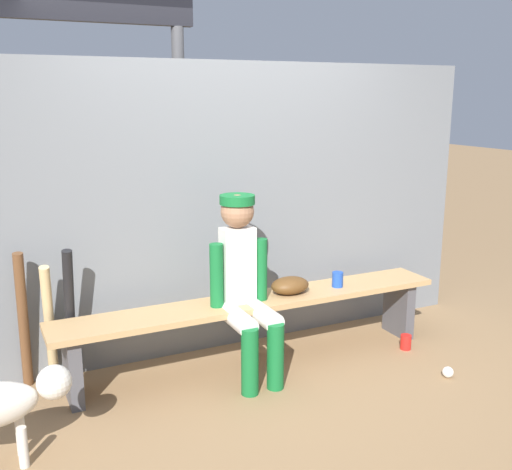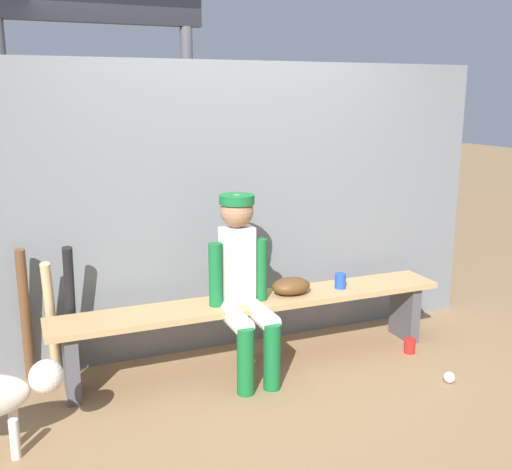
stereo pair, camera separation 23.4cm
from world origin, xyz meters
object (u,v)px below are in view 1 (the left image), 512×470
(bat_wood_dark, at_px, (23,321))
(scoreboard, at_px, (97,32))
(baseball_glove, at_px, (290,285))
(bat_wood_natural, at_px, (49,324))
(dugout_bench, at_px, (256,313))
(bat_aluminum_black, at_px, (70,317))
(baseball, at_px, (448,372))
(cup_on_ground, at_px, (406,342))
(player_seated, at_px, (245,280))
(cup_on_bench, at_px, (338,279))

(bat_wood_dark, relative_size, scoreboard, 0.27)
(baseball_glove, distance_m, bat_wood_natural, 1.62)
(dugout_bench, height_order, bat_wood_dark, bat_wood_dark)
(bat_aluminum_black, distance_m, baseball, 2.51)
(dugout_bench, relative_size, baseball, 37.53)
(bat_wood_natural, relative_size, cup_on_ground, 7.57)
(baseball, height_order, scoreboard, scoreboard)
(bat_wood_dark, bearing_deg, player_seated, -17.54)
(bat_aluminum_black, relative_size, bat_wood_natural, 1.11)
(dugout_bench, height_order, cup_on_bench, cup_on_bench)
(bat_aluminum_black, relative_size, scoreboard, 0.28)
(cup_on_bench, height_order, scoreboard, scoreboard)
(dugout_bench, bearing_deg, bat_wood_natural, 167.24)
(baseball, height_order, cup_on_bench, cup_on_bench)
(bat_wood_natural, distance_m, baseball, 2.63)
(baseball, bearing_deg, scoreboard, 132.35)
(cup_on_ground, bearing_deg, baseball, -95.18)
(scoreboard, bearing_deg, baseball_glove, -50.81)
(cup_on_bench, bearing_deg, baseball_glove, 177.91)
(baseball_glove, relative_size, bat_aluminum_black, 0.30)
(baseball, bearing_deg, bat_aluminum_black, 156.21)
(dugout_bench, xyz_separation_m, baseball_glove, (0.26, 0.00, 0.16))
(dugout_bench, relative_size, cup_on_ground, 25.25)
(dugout_bench, bearing_deg, baseball, -35.12)
(dugout_bench, bearing_deg, cup_on_ground, -13.26)
(baseball_glove, relative_size, baseball, 3.78)
(baseball_glove, distance_m, cup_on_ground, 1.01)
(player_seated, bearing_deg, baseball, -27.95)
(player_seated, xyz_separation_m, bat_aluminum_black, (-1.06, 0.36, -0.20))
(bat_wood_natural, xyz_separation_m, cup_on_ground, (2.43, -0.56, -0.36))
(dugout_bench, xyz_separation_m, bat_aluminum_black, (-1.20, 0.25, 0.08))
(baseball_glove, bearing_deg, bat_wood_natural, 169.31)
(bat_wood_dark, bearing_deg, bat_wood_natural, -4.42)
(baseball, xyz_separation_m, cup_on_bench, (-0.41, 0.73, 0.50))
(baseball_glove, xyz_separation_m, bat_wood_dark, (-1.74, 0.31, -0.08))
(bat_wood_dark, distance_m, cup_on_ground, 2.67)
(bat_wood_natural, bearing_deg, cup_on_ground, -12.99)
(bat_wood_dark, height_order, cup_on_ground, bat_wood_dark)
(dugout_bench, distance_m, cup_on_bench, 0.67)
(cup_on_ground, bearing_deg, cup_on_bench, 151.56)
(bat_wood_natural, distance_m, cup_on_ground, 2.52)
(baseball_glove, height_order, bat_aluminum_black, bat_aluminum_black)
(cup_on_ground, bearing_deg, dugout_bench, 166.74)
(bat_wood_natural, relative_size, scoreboard, 0.25)
(player_seated, xyz_separation_m, cup_on_ground, (1.24, -0.15, -0.61))
(baseball_glove, bearing_deg, bat_wood_dark, 169.85)
(bat_aluminum_black, bearing_deg, baseball, -23.79)
(cup_on_bench, bearing_deg, dugout_bench, 178.76)
(cup_on_ground, bearing_deg, player_seated, 173.16)
(cup_on_ground, bearing_deg, bat_wood_dark, 167.50)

